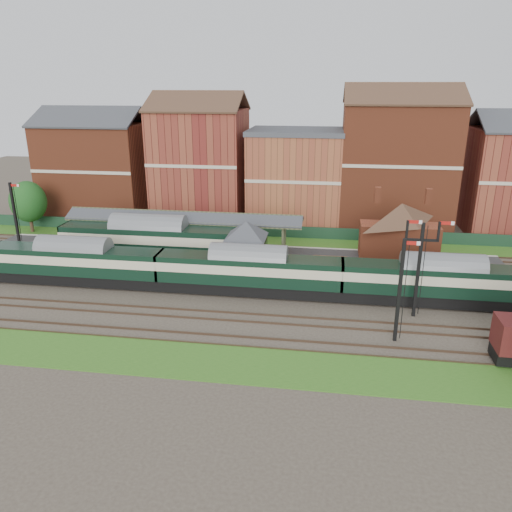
# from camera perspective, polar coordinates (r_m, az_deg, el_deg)

# --- Properties ---
(ground) EXTENTS (160.00, 160.00, 0.00)m
(ground) POSITION_cam_1_polar(r_m,az_deg,el_deg) (45.57, 1.97, -4.50)
(ground) COLOR #473D33
(ground) RESTS_ON ground
(grass_back) EXTENTS (90.00, 4.50, 0.06)m
(grass_back) POSITION_cam_1_polar(r_m,az_deg,el_deg) (60.49, 3.71, 1.58)
(grass_back) COLOR #2D6619
(grass_back) RESTS_ON ground
(grass_front) EXTENTS (90.00, 5.00, 0.06)m
(grass_front) POSITION_cam_1_polar(r_m,az_deg,el_deg) (34.99, -0.34, -12.30)
(grass_front) COLOR #2D6619
(grass_front) RESTS_ON ground
(fence) EXTENTS (90.00, 0.12, 1.50)m
(fence) POSITION_cam_1_polar(r_m,az_deg,el_deg) (62.19, 3.89, 2.76)
(fence) COLOR #193823
(fence) RESTS_ON ground
(platform) EXTENTS (55.00, 3.40, 1.00)m
(platform) POSITION_cam_1_polar(r_m,az_deg,el_deg) (55.08, -2.03, 0.33)
(platform) COLOR #2D2D2D
(platform) RESTS_ON ground
(signal_box) EXTENTS (5.40, 5.40, 6.00)m
(signal_box) POSITION_cam_1_polar(r_m,az_deg,el_deg) (47.82, -1.11, 0.77)
(signal_box) COLOR #606C4D
(signal_box) RESTS_ON ground
(brick_hut) EXTENTS (3.20, 2.64, 2.94)m
(brick_hut) POSITION_cam_1_polar(r_m,az_deg,el_deg) (47.89, 8.39, -1.95)
(brick_hut) COLOR maroon
(brick_hut) RESTS_ON ground
(station_building) EXTENTS (8.10, 8.10, 5.90)m
(station_building) POSITION_cam_1_polar(r_m,az_deg,el_deg) (53.71, 16.09, 2.94)
(station_building) COLOR brown
(station_building) RESTS_ON platform
(canopy) EXTENTS (26.00, 3.89, 4.08)m
(canopy) POSITION_cam_1_polar(r_m,az_deg,el_deg) (55.28, -8.23, 4.63)
(canopy) COLOR #40472C
(canopy) RESTS_ON platform
(semaphore_bracket) EXTENTS (3.60, 0.25, 8.18)m
(semaphore_bracket) POSITION_cam_1_polar(r_m,az_deg,el_deg) (41.98, 18.19, -0.82)
(semaphore_bracket) COLOR black
(semaphore_bracket) RESTS_ON ground
(semaphore_platform_end) EXTENTS (1.23, 0.25, 8.00)m
(semaphore_platform_end) POSITION_cam_1_polar(r_m,az_deg,el_deg) (61.99, -25.80, 4.08)
(semaphore_platform_end) COLOR black
(semaphore_platform_end) RESTS_ON ground
(semaphore_siding) EXTENTS (1.23, 0.25, 8.00)m
(semaphore_siding) POSITION_cam_1_polar(r_m,az_deg,el_deg) (37.67, 16.14, -3.68)
(semaphore_siding) COLOR black
(semaphore_siding) RESTS_ON ground
(town_backdrop) EXTENTS (69.00, 10.00, 16.00)m
(town_backdrop) POSITION_cam_1_polar(r_m,az_deg,el_deg) (67.60, 4.36, 9.53)
(town_backdrop) COLOR brown
(town_backdrop) RESTS_ON ground
(dmu_train) EXTENTS (49.98, 2.63, 3.84)m
(dmu_train) POSITION_cam_1_polar(r_m,az_deg,el_deg) (45.00, -0.84, -1.70)
(dmu_train) COLOR black
(dmu_train) RESTS_ON ground
(platform_railcar) EXTENTS (18.98, 2.99, 4.37)m
(platform_railcar) POSITION_cam_1_polar(r_m,az_deg,el_deg) (53.77, -12.05, 1.73)
(platform_railcar) COLOR black
(platform_railcar) RESTS_ON ground
(tree_back) EXTENTS (4.53, 4.53, 6.63)m
(tree_back) POSITION_cam_1_polar(r_m,az_deg,el_deg) (69.96, -24.60, 5.67)
(tree_back) COLOR #382619
(tree_back) RESTS_ON ground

